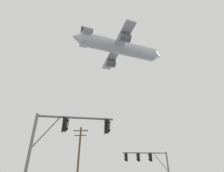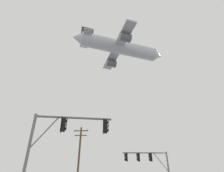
{
  "view_description": "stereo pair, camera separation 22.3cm",
  "coord_description": "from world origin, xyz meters",
  "views": [
    {
      "loc": [
        -0.32,
        -4.51,
        1.67
      ],
      "look_at": [
        -1.48,
        20.14,
        15.97
      ],
      "focal_mm": 30.96,
      "sensor_mm": 36.0,
      "label": 1
    },
    {
      "loc": [
        -0.1,
        -4.49,
        1.67
      ],
      "look_at": [
        -1.48,
        20.14,
        15.97
      ],
      "focal_mm": 30.96,
      "sensor_mm": 36.0,
      "label": 2
    }
  ],
  "objects": [
    {
      "name": "signal_pole_near",
      "position": [
        -4.27,
        7.89,
        4.92
      ],
      "size": [
        5.21,
        1.16,
        6.62
      ],
      "color": "slate",
      "rests_on": "ground"
    },
    {
      "name": "signal_pole_far",
      "position": [
        3.18,
        20.76,
        5.13
      ],
      "size": [
        5.57,
        0.67,
        6.67
      ],
      "color": "slate",
      "rests_on": "ground"
    },
    {
      "name": "utility_pole",
      "position": [
        -6.35,
        23.7,
        5.76
      ],
      "size": [
        2.2,
        0.28,
        10.89
      ],
      "color": "brown",
      "rests_on": "ground"
    },
    {
      "name": "airplane",
      "position": [
        -0.33,
        38.99,
        39.94
      ],
      "size": [
        27.05,
        20.89,
        7.59
      ],
      "color": "#B7BCC6"
    }
  ]
}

